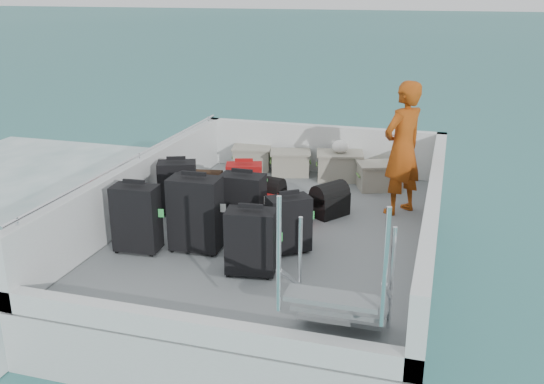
{
  "coord_description": "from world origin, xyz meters",
  "views": [
    {
      "loc": [
        1.8,
        -6.27,
        3.31
      ],
      "look_at": [
        -0.11,
        0.18,
        1.0
      ],
      "focal_mm": 40.0,
      "sensor_mm": 36.0,
      "label": 1
    }
  ],
  "objects_px": {
    "suitcase_1": "(189,204)",
    "crate_0": "(252,159)",
    "suitcase_7": "(289,225)",
    "suitcase_8": "(279,209)",
    "suitcase_5": "(244,188)",
    "crate_2": "(339,167)",
    "suitcase_4": "(243,205)",
    "suitcase_0": "(137,219)",
    "suitcase_2": "(178,188)",
    "suitcase_6": "(251,243)",
    "suitcase_3": "(196,215)",
    "crate_3": "(380,177)",
    "passenger": "(403,148)",
    "crate_1": "(290,164)"
  },
  "relations": [
    {
      "from": "crate_1",
      "to": "passenger",
      "type": "distance_m",
      "value": 2.14
    },
    {
      "from": "passenger",
      "to": "suitcase_2",
      "type": "bearing_deg",
      "value": -35.24
    },
    {
      "from": "crate_1",
      "to": "suitcase_4",
      "type": "bearing_deg",
      "value": -88.14
    },
    {
      "from": "suitcase_0",
      "to": "suitcase_8",
      "type": "xyz_separation_m",
      "value": [
        1.18,
        1.31,
        -0.24
      ]
    },
    {
      "from": "suitcase_0",
      "to": "suitcase_6",
      "type": "relative_size",
      "value": 1.11
    },
    {
      "from": "suitcase_8",
      "to": "passenger",
      "type": "xyz_separation_m",
      "value": [
        1.35,
        0.67,
        0.69
      ]
    },
    {
      "from": "suitcase_2",
      "to": "suitcase_3",
      "type": "bearing_deg",
      "value": -76.82
    },
    {
      "from": "suitcase_6",
      "to": "crate_3",
      "type": "distance_m",
      "value": 3.11
    },
    {
      "from": "crate_1",
      "to": "suitcase_0",
      "type": "bearing_deg",
      "value": -105.15
    },
    {
      "from": "suitcase_4",
      "to": "crate_2",
      "type": "xyz_separation_m",
      "value": [
        0.67,
        2.35,
        -0.17
      ]
    },
    {
      "from": "suitcase_2",
      "to": "passenger",
      "type": "relative_size",
      "value": 0.4
    },
    {
      "from": "suitcase_0",
      "to": "crate_2",
      "type": "height_order",
      "value": "suitcase_0"
    },
    {
      "from": "suitcase_4",
      "to": "crate_2",
      "type": "distance_m",
      "value": 2.44
    },
    {
      "from": "suitcase_1",
      "to": "suitcase_5",
      "type": "bearing_deg",
      "value": 58.27
    },
    {
      "from": "suitcase_3",
      "to": "suitcase_5",
      "type": "distance_m",
      "value": 1.28
    },
    {
      "from": "suitcase_5",
      "to": "crate_3",
      "type": "xyz_separation_m",
      "value": [
        1.51,
        1.34,
        -0.13
      ]
    },
    {
      "from": "suitcase_7",
      "to": "crate_1",
      "type": "xyz_separation_m",
      "value": [
        -0.69,
        2.68,
        -0.14
      ]
    },
    {
      "from": "suitcase_1",
      "to": "suitcase_5",
      "type": "height_order",
      "value": "suitcase_1"
    },
    {
      "from": "suitcase_0",
      "to": "passenger",
      "type": "height_order",
      "value": "passenger"
    },
    {
      "from": "suitcase_8",
      "to": "crate_3",
      "type": "relative_size",
      "value": 1.15
    },
    {
      "from": "crate_0",
      "to": "crate_2",
      "type": "height_order",
      "value": "crate_2"
    },
    {
      "from": "suitcase_5",
      "to": "suitcase_6",
      "type": "height_order",
      "value": "suitcase_6"
    },
    {
      "from": "suitcase_1",
      "to": "suitcase_3",
      "type": "bearing_deg",
      "value": -63.15
    },
    {
      "from": "suitcase_7",
      "to": "crate_2",
      "type": "height_order",
      "value": "suitcase_7"
    },
    {
      "from": "suitcase_6",
      "to": "suitcase_7",
      "type": "xyz_separation_m",
      "value": [
        0.22,
        0.59,
        -0.02
      ]
    },
    {
      "from": "suitcase_7",
      "to": "suitcase_8",
      "type": "xyz_separation_m",
      "value": [
        -0.35,
        0.88,
        -0.18
      ]
    },
    {
      "from": "suitcase_4",
      "to": "suitcase_7",
      "type": "height_order",
      "value": "suitcase_4"
    },
    {
      "from": "suitcase_7",
      "to": "crate_3",
      "type": "relative_size",
      "value": 1.09
    },
    {
      "from": "crate_3",
      "to": "crate_1",
      "type": "bearing_deg",
      "value": 167.78
    },
    {
      "from": "suitcase_6",
      "to": "crate_1",
      "type": "relative_size",
      "value": 1.2
    },
    {
      "from": "passenger",
      "to": "suitcase_7",
      "type": "bearing_deg",
      "value": 4.25
    },
    {
      "from": "crate_1",
      "to": "crate_3",
      "type": "bearing_deg",
      "value": -12.22
    },
    {
      "from": "suitcase_1",
      "to": "crate_0",
      "type": "xyz_separation_m",
      "value": [
        -0.08,
        2.51,
        -0.15
      ]
    },
    {
      "from": "suitcase_0",
      "to": "suitcase_4",
      "type": "bearing_deg",
      "value": 34.58
    },
    {
      "from": "crate_1",
      "to": "passenger",
      "type": "height_order",
      "value": "passenger"
    },
    {
      "from": "suitcase_4",
      "to": "crate_1",
      "type": "bearing_deg",
      "value": 92.67
    },
    {
      "from": "crate_3",
      "to": "crate_2",
      "type": "bearing_deg",
      "value": 156.15
    },
    {
      "from": "suitcase_0",
      "to": "suitcase_7",
      "type": "bearing_deg",
      "value": 11.48
    },
    {
      "from": "suitcase_8",
      "to": "crate_2",
      "type": "height_order",
      "value": "crate_2"
    },
    {
      "from": "suitcase_6",
      "to": "crate_3",
      "type": "bearing_deg",
      "value": 65.78
    },
    {
      "from": "suitcase_2",
      "to": "suitcase_5",
      "type": "distance_m",
      "value": 0.82
    },
    {
      "from": "suitcase_8",
      "to": "crate_2",
      "type": "xyz_separation_m",
      "value": [
        0.4,
        1.77,
        0.06
      ]
    },
    {
      "from": "suitcase_5",
      "to": "suitcase_8",
      "type": "bearing_deg",
      "value": -34.98
    },
    {
      "from": "passenger",
      "to": "suitcase_6",
      "type": "bearing_deg",
      "value": 7.46
    },
    {
      "from": "suitcase_5",
      "to": "suitcase_7",
      "type": "distance_m",
      "value": 1.34
    },
    {
      "from": "suitcase_1",
      "to": "crate_1",
      "type": "distance_m",
      "value": 2.47
    },
    {
      "from": "crate_1",
      "to": "crate_3",
      "type": "xyz_separation_m",
      "value": [
        1.36,
        -0.29,
        0.01
      ]
    },
    {
      "from": "crate_1",
      "to": "crate_3",
      "type": "height_order",
      "value": "crate_3"
    },
    {
      "from": "suitcase_1",
      "to": "crate_1",
      "type": "xyz_separation_m",
      "value": [
        0.56,
        2.41,
        -0.15
      ]
    },
    {
      "from": "suitcase_5",
      "to": "crate_2",
      "type": "xyz_separation_m",
      "value": [
        0.9,
        1.61,
        -0.12
      ]
    }
  ]
}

